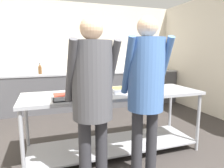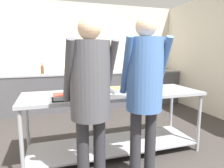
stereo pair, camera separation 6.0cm
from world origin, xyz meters
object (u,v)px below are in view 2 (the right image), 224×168
(sauce_pan, at_px, (150,86))
(guest_serving_left, at_px, (144,83))
(plate_stack, at_px, (96,88))
(water_bottle, at_px, (42,69))
(guest_serving_right, at_px, (90,90))
(serving_tray_vegetables, at_px, (71,96))
(serving_tray_roast, at_px, (125,90))

(sauce_pan, xyz_separation_m, guest_serving_left, (-0.52, -0.82, 0.18))
(plate_stack, bearing_deg, water_bottle, 109.21)
(plate_stack, distance_m, guest_serving_right, 0.96)
(plate_stack, bearing_deg, sauce_pan, -4.93)
(guest_serving_right, bearing_deg, guest_serving_left, 2.39)
(plate_stack, distance_m, water_bottle, 2.32)
(serving_tray_vegetables, height_order, serving_tray_roast, same)
(serving_tray_roast, relative_size, sauce_pan, 1.07)
(plate_stack, distance_m, sauce_pan, 0.83)
(serving_tray_vegetables, xyz_separation_m, guest_serving_right, (0.12, -0.54, 0.17))
(water_bottle, bearing_deg, sauce_pan, -54.81)
(guest_serving_right, bearing_deg, water_bottle, 99.11)
(sauce_pan, bearing_deg, plate_stack, 175.07)
(serving_tray_roast, distance_m, water_bottle, 2.63)
(sauce_pan, height_order, guest_serving_right, guest_serving_right)
(sauce_pan, bearing_deg, serving_tray_vegetables, -166.10)
(serving_tray_vegetables, bearing_deg, guest_serving_right, -77.12)
(guest_serving_right, distance_m, water_bottle, 3.14)
(plate_stack, xyz_separation_m, guest_serving_left, (0.31, -0.89, 0.19))
(serving_tray_vegetables, xyz_separation_m, guest_serving_left, (0.70, -0.51, 0.20))
(serving_tray_roast, distance_m, guest_serving_right, 0.99)
(guest_serving_right, bearing_deg, serving_tray_roast, 48.67)
(serving_tray_vegetables, distance_m, water_bottle, 2.59)
(guest_serving_right, height_order, water_bottle, guest_serving_right)
(serving_tray_vegetables, relative_size, plate_stack, 1.64)
(plate_stack, xyz_separation_m, sauce_pan, (0.83, -0.07, 0.00))
(plate_stack, relative_size, serving_tray_roast, 0.63)
(serving_tray_vegetables, xyz_separation_m, plate_stack, (0.39, 0.37, 0.01))
(serving_tray_vegetables, height_order, water_bottle, water_bottle)
(serving_tray_vegetables, distance_m, sauce_pan, 1.25)
(serving_tray_vegetables, xyz_separation_m, serving_tray_roast, (0.77, 0.20, 0.00))
(plate_stack, height_order, water_bottle, water_bottle)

